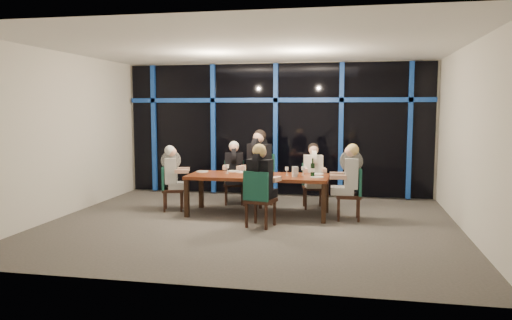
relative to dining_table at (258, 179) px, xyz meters
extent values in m
plane|color=#59544E|center=(0.00, -0.80, -0.68)|extent=(7.00, 7.00, 0.00)
cube|color=silver|center=(0.00, 2.20, 0.82)|extent=(7.00, 0.04, 3.00)
cube|color=silver|center=(0.00, -3.80, 0.82)|extent=(7.00, 0.04, 3.00)
cube|color=silver|center=(-3.50, -0.80, 0.82)|extent=(0.04, 6.00, 3.00)
cube|color=silver|center=(3.50, -0.80, 0.82)|extent=(0.04, 6.00, 3.00)
cube|color=white|center=(0.00, -0.80, 2.32)|extent=(7.00, 6.00, 0.04)
cube|color=black|center=(0.00, 2.14, 0.82)|extent=(6.86, 0.04, 2.94)
cube|color=#143D9B|center=(-2.90, 2.09, 0.82)|extent=(0.10, 0.10, 2.94)
cube|color=#143D9B|center=(-1.45, 2.09, 0.82)|extent=(0.10, 0.10, 2.94)
cube|color=#143D9B|center=(0.00, 2.09, 0.82)|extent=(0.10, 0.10, 2.94)
cube|color=#143D9B|center=(1.45, 2.09, 0.82)|extent=(0.10, 0.10, 2.94)
cube|color=#143D9B|center=(2.90, 2.09, 0.82)|extent=(0.10, 0.10, 2.94)
cube|color=#143D9B|center=(0.00, 2.09, 1.48)|extent=(6.86, 0.10, 0.10)
cube|color=#FF2D14|center=(1.10, 2.45, 1.47)|extent=(0.60, 0.05, 0.35)
cube|color=maroon|center=(0.00, 0.00, 0.04)|extent=(2.60, 1.00, 0.06)
cube|color=black|center=(-1.24, -0.44, -0.34)|extent=(0.08, 0.08, 0.69)
cube|color=black|center=(1.24, -0.44, -0.34)|extent=(0.08, 0.08, 0.69)
cube|color=black|center=(-1.24, 0.44, -0.34)|extent=(0.08, 0.08, 0.69)
cube|color=black|center=(1.24, 0.44, -0.34)|extent=(0.08, 0.08, 0.69)
cube|color=#321910|center=(-0.69, 0.95, -0.27)|extent=(0.49, 0.49, 0.05)
cube|color=#1B5947|center=(-0.73, 1.13, -0.02)|extent=(0.41, 0.13, 0.46)
cube|color=#321910|center=(-0.82, 0.76, -0.49)|extent=(0.04, 0.04, 0.38)
cube|color=#321910|center=(-0.49, 0.82, -0.49)|extent=(0.04, 0.04, 0.38)
cube|color=#321910|center=(-0.89, 1.08, -0.49)|extent=(0.04, 0.04, 0.38)
cube|color=#321910|center=(-0.56, 1.15, -0.49)|extent=(0.04, 0.04, 0.38)
cube|color=#321910|center=(-0.16, 0.84, -0.19)|extent=(0.65, 0.65, 0.07)
cube|color=#1B5947|center=(-0.07, 1.04, 0.10)|extent=(0.47, 0.25, 0.55)
cube|color=#321910|center=(-0.42, 0.74, -0.45)|extent=(0.06, 0.06, 0.46)
cube|color=#321910|center=(-0.06, 0.58, -0.45)|extent=(0.06, 0.06, 0.46)
cube|color=#321910|center=(-0.26, 1.10, -0.45)|extent=(0.06, 0.06, 0.46)
cube|color=#321910|center=(0.10, 0.94, -0.45)|extent=(0.06, 0.06, 0.46)
cube|color=#321910|center=(0.96, 0.83, -0.27)|extent=(0.48, 0.48, 0.05)
cube|color=#1B5947|center=(0.92, 1.01, -0.03)|extent=(0.41, 0.13, 0.45)
cube|color=#321910|center=(0.83, 0.64, -0.49)|extent=(0.04, 0.04, 0.38)
cube|color=#321910|center=(1.15, 0.70, -0.49)|extent=(0.04, 0.04, 0.38)
cube|color=#321910|center=(0.76, 0.96, -0.49)|extent=(0.04, 0.04, 0.38)
cube|color=#321910|center=(1.08, 1.03, -0.49)|extent=(0.04, 0.04, 0.38)
cube|color=#321910|center=(-1.69, 0.08, -0.28)|extent=(0.50, 0.50, 0.05)
cube|color=#1B5947|center=(-1.86, 0.03, -0.04)|extent=(0.15, 0.40, 0.45)
cube|color=#321910|center=(-1.49, -0.03, -0.49)|extent=(0.04, 0.04, 0.37)
cube|color=#321910|center=(-1.58, 0.28, -0.49)|extent=(0.04, 0.04, 0.37)
cube|color=#321910|center=(-1.80, -0.12, -0.49)|extent=(0.04, 0.04, 0.37)
cube|color=#321910|center=(-1.89, 0.19, -0.49)|extent=(0.04, 0.04, 0.37)
cube|color=#321910|center=(1.65, -0.08, -0.25)|extent=(0.45, 0.45, 0.06)
cube|color=#1B5947|center=(1.85, -0.07, 0.01)|extent=(0.07, 0.43, 0.48)
cube|color=#321910|center=(1.47, 0.08, -0.48)|extent=(0.04, 0.04, 0.40)
cube|color=#321910|center=(1.49, -0.26, -0.48)|extent=(0.04, 0.04, 0.40)
cube|color=#321910|center=(1.82, 0.10, -0.48)|extent=(0.04, 0.04, 0.40)
cube|color=#321910|center=(1.84, -0.24, -0.48)|extent=(0.04, 0.04, 0.40)
cube|color=#321910|center=(0.22, -0.90, -0.24)|extent=(0.54, 0.54, 0.06)
cube|color=#1B5947|center=(0.17, -1.09, 0.03)|extent=(0.44, 0.16, 0.49)
cube|color=#321910|center=(0.43, -0.77, -0.48)|extent=(0.05, 0.05, 0.41)
cube|color=#321910|center=(0.09, -0.68, -0.48)|extent=(0.05, 0.05, 0.41)
cube|color=#321910|center=(0.35, -1.11, -0.48)|extent=(0.05, 0.05, 0.41)
cube|color=#321910|center=(0.00, -1.03, -0.48)|extent=(0.05, 0.05, 0.41)
cube|color=black|center=(-0.67, 0.84, -0.18)|extent=(0.40, 0.45, 0.13)
cube|color=black|center=(-0.70, 0.99, 0.12)|extent=(0.40, 0.29, 0.51)
cylinder|color=black|center=(-0.70, 0.99, 0.33)|extent=(0.17, 0.40, 0.38)
sphere|color=tan|center=(-0.69, 0.97, 0.49)|extent=(0.19, 0.19, 0.19)
sphere|color=silver|center=(-0.70, 1.00, 0.52)|extent=(0.21, 0.21, 0.21)
cube|color=tan|center=(-0.83, 0.73, 0.10)|extent=(0.13, 0.28, 0.07)
cube|color=tan|center=(-0.47, 0.81, 0.10)|extent=(0.13, 0.28, 0.07)
cube|color=black|center=(-0.21, 0.72, -0.08)|extent=(0.54, 0.58, 0.15)
cube|color=black|center=(-0.14, 0.88, 0.28)|extent=(0.50, 0.42, 0.61)
cylinder|color=black|center=(-0.14, 0.88, 0.52)|extent=(0.29, 0.46, 0.46)
sphere|color=tan|center=(-0.15, 0.86, 0.71)|extent=(0.23, 0.23, 0.23)
sphere|color=black|center=(-0.14, 0.90, 0.75)|extent=(0.25, 0.25, 0.25)
cube|color=tan|center=(-0.45, 0.73, 0.11)|extent=(0.21, 0.33, 0.09)
cube|color=tan|center=(-0.05, 0.55, 0.11)|extent=(0.21, 0.33, 0.09)
cube|color=silver|center=(0.98, 0.73, -0.18)|extent=(0.40, 0.44, 0.13)
cube|color=silver|center=(0.95, 0.87, 0.12)|extent=(0.40, 0.29, 0.51)
cylinder|color=silver|center=(0.95, 0.87, 0.32)|extent=(0.17, 0.39, 0.38)
sphere|color=tan|center=(0.95, 0.85, 0.48)|extent=(0.19, 0.19, 0.19)
sphere|color=black|center=(0.94, 0.89, 0.51)|extent=(0.21, 0.21, 0.21)
cube|color=tan|center=(0.81, 0.62, 0.10)|extent=(0.13, 0.28, 0.07)
cube|color=tan|center=(1.17, 0.69, 0.10)|extent=(0.13, 0.28, 0.07)
cube|color=black|center=(-1.59, 0.11, -0.19)|extent=(0.45, 0.41, 0.12)
cube|color=black|center=(-1.73, 0.07, 0.10)|extent=(0.30, 0.40, 0.50)
cylinder|color=black|center=(-1.73, 0.07, 0.30)|extent=(0.38, 0.19, 0.37)
sphere|color=tan|center=(-1.71, 0.07, 0.46)|extent=(0.19, 0.19, 0.19)
sphere|color=silver|center=(-1.74, 0.06, 0.49)|extent=(0.21, 0.21, 0.21)
cube|color=tan|center=(-1.47, -0.04, 0.10)|extent=(0.28, 0.14, 0.07)
cube|color=tan|center=(-1.57, 0.30, 0.10)|extent=(0.28, 0.14, 0.07)
cube|color=black|center=(1.54, -0.09, -0.16)|extent=(0.42, 0.37, 0.13)
cube|color=black|center=(1.69, -0.08, 0.16)|extent=(0.25, 0.39, 0.53)
cylinder|color=black|center=(1.69, -0.08, 0.37)|extent=(0.41, 0.12, 0.40)
sphere|color=tan|center=(1.67, -0.08, 0.54)|extent=(0.20, 0.20, 0.20)
sphere|color=tan|center=(1.71, -0.08, 0.57)|extent=(0.22, 0.22, 0.22)
cube|color=tan|center=(1.45, 0.10, 0.11)|extent=(0.29, 0.09, 0.08)
cube|color=tan|center=(1.47, -0.28, 0.11)|extent=(0.29, 0.09, 0.08)
cube|color=black|center=(0.25, -0.78, -0.14)|extent=(0.44, 0.49, 0.14)
cube|color=black|center=(0.21, -0.94, 0.18)|extent=(0.44, 0.32, 0.55)
cylinder|color=black|center=(0.21, -0.94, 0.40)|extent=(0.20, 0.42, 0.41)
sphere|color=tan|center=(0.21, -0.92, 0.58)|extent=(0.21, 0.21, 0.21)
sphere|color=tan|center=(0.20, -0.96, 0.61)|extent=(0.23, 0.23, 0.23)
cube|color=tan|center=(0.46, -0.76, 0.11)|extent=(0.15, 0.31, 0.08)
cube|color=tan|center=(0.07, -0.66, 0.11)|extent=(0.15, 0.31, 0.08)
cylinder|color=white|center=(-0.57, 0.40, 0.08)|extent=(0.24, 0.24, 0.01)
cylinder|color=white|center=(-0.39, 0.32, 0.08)|extent=(0.24, 0.24, 0.01)
cylinder|color=white|center=(1.07, 0.28, 0.08)|extent=(0.24, 0.24, 0.01)
cylinder|color=white|center=(-1.15, 0.23, 0.08)|extent=(0.24, 0.24, 0.01)
cylinder|color=white|center=(1.10, -0.11, 0.08)|extent=(0.24, 0.24, 0.01)
cylinder|color=white|center=(0.35, -0.36, 0.08)|extent=(0.24, 0.24, 0.01)
cylinder|color=black|center=(1.01, -0.05, 0.19)|extent=(0.07, 0.07, 0.25)
cylinder|color=black|center=(1.01, -0.05, 0.36)|extent=(0.03, 0.03, 0.09)
cylinder|color=silver|center=(1.01, -0.05, 0.19)|extent=(0.08, 0.08, 0.07)
cylinder|color=silver|center=(0.70, -0.12, 0.16)|extent=(0.10, 0.10, 0.19)
cylinder|color=silver|center=(0.75, -0.12, 0.18)|extent=(0.02, 0.02, 0.13)
cylinder|color=#FF9B4C|center=(-0.02, -0.18, 0.08)|extent=(0.06, 0.06, 0.03)
cylinder|color=silver|center=(-0.21, -0.11, 0.07)|extent=(0.06, 0.06, 0.01)
cylinder|color=silver|center=(-0.21, -0.11, 0.12)|extent=(0.01, 0.01, 0.09)
cylinder|color=silver|center=(-0.21, -0.11, 0.20)|extent=(0.06, 0.06, 0.06)
cylinder|color=silver|center=(0.10, 0.18, 0.07)|extent=(0.07, 0.07, 0.01)
cylinder|color=silver|center=(0.10, 0.18, 0.13)|extent=(0.01, 0.01, 0.10)
cylinder|color=silver|center=(0.10, 0.18, 0.21)|extent=(0.07, 0.07, 0.07)
cylinder|color=silver|center=(0.53, 0.04, 0.07)|extent=(0.06, 0.06, 0.01)
cylinder|color=silver|center=(0.53, 0.04, 0.12)|extent=(0.01, 0.01, 0.09)
cylinder|color=silver|center=(0.53, 0.04, 0.20)|extent=(0.06, 0.06, 0.06)
cylinder|color=silver|center=(-0.62, 0.11, 0.07)|extent=(0.06, 0.06, 0.01)
cylinder|color=silver|center=(-0.62, 0.11, 0.12)|extent=(0.01, 0.01, 0.10)
cylinder|color=silver|center=(-0.62, 0.11, 0.20)|extent=(0.07, 0.07, 0.07)
cylinder|color=silver|center=(0.82, 0.10, 0.07)|extent=(0.06, 0.06, 0.01)
cylinder|color=silver|center=(0.82, 0.10, 0.12)|extent=(0.01, 0.01, 0.09)
cylinder|color=silver|center=(0.82, 0.10, 0.20)|extent=(0.06, 0.06, 0.07)
camera|label=1|loc=(1.73, -8.99, 1.31)|focal=35.00mm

